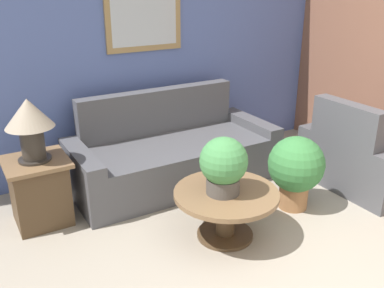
{
  "coord_description": "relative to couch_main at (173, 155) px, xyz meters",
  "views": [
    {
      "loc": [
        -2.01,
        -1.28,
        2.07
      ],
      "look_at": [
        -0.12,
        1.93,
        0.61
      ],
      "focal_mm": 40.0,
      "sensor_mm": 36.0,
      "label": 1
    }
  ],
  "objects": [
    {
      "name": "table_lamp",
      "position": [
        -1.41,
        -0.14,
        0.66
      ],
      "size": [
        0.4,
        0.4,
        0.54
      ],
      "color": "#2D2823",
      "rests_on": "side_table"
    },
    {
      "name": "potted_plant_floor",
      "position": [
        0.72,
        -1.09,
        0.11
      ],
      "size": [
        0.53,
        0.53,
        0.71
      ],
      "color": "#9E6B42",
      "rests_on": "ground_plane"
    },
    {
      "name": "armchair",
      "position": [
        1.67,
        -1.08,
        0.0
      ],
      "size": [
        0.86,
        1.13,
        0.94
      ],
      "rotation": [
        0.0,
        0.0,
        1.57
      ],
      "color": "#4C4C51",
      "rests_on": "ground_plane"
    },
    {
      "name": "potted_plant_on_table",
      "position": [
        -0.16,
        -1.17,
        0.38
      ],
      "size": [
        0.39,
        0.39,
        0.48
      ],
      "color": "#4C4742",
      "rests_on": "coffee_table"
    },
    {
      "name": "coffee_table",
      "position": [
        -0.12,
        -1.17,
        0.01
      ],
      "size": [
        0.87,
        0.87,
        0.43
      ],
      "color": "#4C3823",
      "rests_on": "ground_plane"
    },
    {
      "name": "side_table",
      "position": [
        -1.41,
        -0.14,
        0.01
      ],
      "size": [
        0.53,
        0.53,
        0.6
      ],
      "color": "#4C3823",
      "rests_on": "ground_plane"
    },
    {
      "name": "wall_back",
      "position": [
        0.06,
        0.61,
        1.01
      ],
      "size": [
        6.48,
        0.09,
        2.6
      ],
      "color": "#5166A8",
      "rests_on": "ground_plane"
    },
    {
      "name": "couch_main",
      "position": [
        0.0,
        0.0,
        0.0
      ],
      "size": [
        2.16,
        0.93,
        0.94
      ],
      "color": "#4C4C51",
      "rests_on": "ground_plane"
    }
  ]
}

